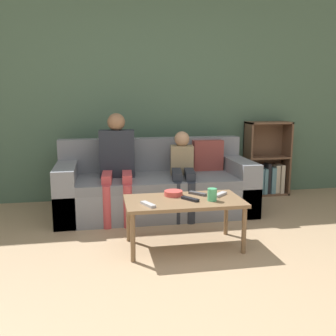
% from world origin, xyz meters
% --- Properties ---
extents(ground_plane, '(22.00, 22.00, 0.00)m').
position_xyz_m(ground_plane, '(0.00, 0.00, 0.00)').
color(ground_plane, tan).
extents(wall_back, '(12.00, 0.06, 2.60)m').
position_xyz_m(wall_back, '(0.00, 2.77, 1.30)').
color(wall_back, '#4C6B56').
rests_on(wall_back, ground_plane).
extents(couch, '(2.17, 0.89, 0.82)m').
position_xyz_m(couch, '(-0.07, 2.07, 0.28)').
color(couch, gray).
rests_on(couch, ground_plane).
extents(bookshelf, '(0.58, 0.28, 0.98)m').
position_xyz_m(bookshelf, '(1.51, 2.61, 0.36)').
color(bookshelf, brown).
rests_on(bookshelf, ground_plane).
extents(coffee_table, '(1.01, 0.53, 0.43)m').
position_xyz_m(coffee_table, '(0.01, 1.01, 0.39)').
color(coffee_table, brown).
rests_on(coffee_table, ground_plane).
extents(person_adult, '(0.39, 0.64, 1.13)m').
position_xyz_m(person_adult, '(-0.51, 1.99, 0.65)').
color(person_adult, '#C6474C').
rests_on(person_adult, ground_plane).
extents(person_child, '(0.33, 0.65, 0.92)m').
position_xyz_m(person_child, '(0.21, 1.95, 0.53)').
color(person_child, '#282D38').
rests_on(person_child, ground_plane).
extents(cup_near, '(0.08, 0.08, 0.11)m').
position_xyz_m(cup_near, '(0.24, 0.93, 0.48)').
color(cup_near, '#4CB77A').
rests_on(cup_near, coffee_table).
extents(tv_remote_0, '(0.14, 0.17, 0.02)m').
position_xyz_m(tv_remote_0, '(0.06, 0.97, 0.44)').
color(tv_remote_0, black).
rests_on(tv_remote_0, coffee_table).
extents(tv_remote_1, '(0.11, 0.17, 0.02)m').
position_xyz_m(tv_remote_1, '(-0.32, 0.88, 0.44)').
color(tv_remote_1, '#B7B7BC').
rests_on(tv_remote_1, coffee_table).
extents(tv_remote_2, '(0.15, 0.16, 0.02)m').
position_xyz_m(tv_remote_2, '(0.17, 1.14, 0.44)').
color(tv_remote_2, '#47474C').
rests_on(tv_remote_2, coffee_table).
extents(tv_remote_3, '(0.16, 0.15, 0.02)m').
position_xyz_m(tv_remote_3, '(0.36, 1.08, 0.44)').
color(tv_remote_3, '#B7B7BC').
rests_on(tv_remote_3, coffee_table).
extents(snack_bowl, '(0.16, 0.16, 0.05)m').
position_xyz_m(snack_bowl, '(-0.05, 1.15, 0.45)').
color(snack_bowl, '#DB4C47').
rests_on(snack_bowl, coffee_table).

